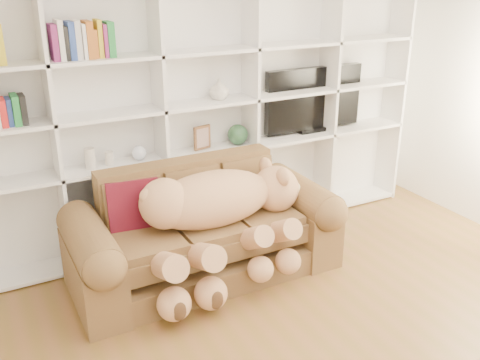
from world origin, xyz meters
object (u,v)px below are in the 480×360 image
gift_box (282,243)px  tv (314,100)px  teddy_bear (218,213)px  sofa (204,236)px

gift_box → tv: size_ratio=0.23×
teddy_bear → gift_box: size_ratio=5.92×
sofa → teddy_bear: (0.05, -0.18, 0.28)m
gift_box → tv: 1.51m
sofa → teddy_bear: teddy_bear is taller
sofa → gift_box: (0.75, -0.04, -0.24)m
gift_box → teddy_bear: bearing=-168.1°
teddy_bear → tv: bearing=35.4°
teddy_bear → gift_box: bearing=17.2°
teddy_bear → gift_box: teddy_bear is taller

